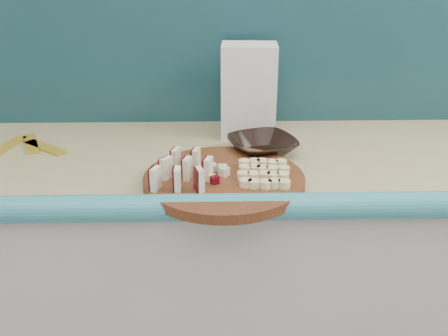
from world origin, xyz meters
name	(u,v)px	position (x,y,z in m)	size (l,w,h in m)	color
kitchen_counter	(181,292)	(0.10, 1.50, 0.46)	(2.20, 0.63, 0.91)	silver
backsplash	(178,42)	(0.10, 1.79, 1.16)	(2.20, 0.02, 0.50)	teal
cutting_board	(224,180)	(0.23, 1.31, 0.92)	(0.38, 0.38, 0.02)	#41210E
apple_wedges	(183,170)	(0.13, 1.29, 0.96)	(0.13, 0.15, 0.05)	#F4ECC3
apple_chunks	(214,172)	(0.20, 1.31, 0.94)	(0.05, 0.06, 0.02)	beige
banana_slices	(264,173)	(0.32, 1.31, 0.94)	(0.12, 0.15, 0.02)	#F5DB95
brown_bowl	(262,146)	(0.33, 1.50, 0.93)	(0.18, 0.18, 0.04)	black
flour_bag	(249,91)	(0.31, 1.65, 1.04)	(0.16, 0.11, 0.27)	white
banana_peel	(28,146)	(-0.32, 1.57, 0.91)	(0.21, 0.18, 0.01)	gold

